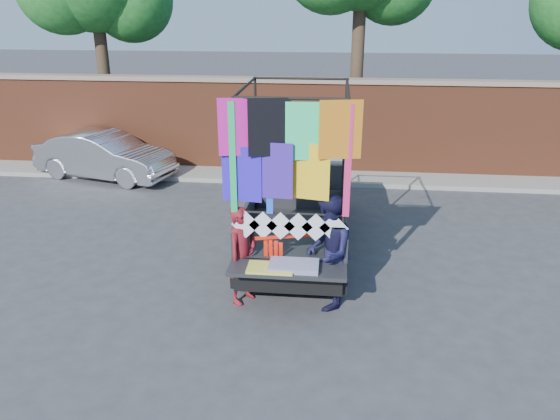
# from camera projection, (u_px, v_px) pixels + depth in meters

# --- Properties ---
(ground) EXTENTS (90.00, 90.00, 0.00)m
(ground) POSITION_uv_depth(u_px,v_px,m) (300.00, 296.00, 8.98)
(ground) COLOR #38383A
(ground) RESTS_ON ground
(brick_wall) EXTENTS (30.00, 0.45, 2.61)m
(brick_wall) POSITION_uv_depth(u_px,v_px,m) (319.00, 126.00, 15.00)
(brick_wall) COLOR brown
(brick_wall) RESTS_ON ground
(curb) EXTENTS (30.00, 1.20, 0.12)m
(curb) POSITION_uv_depth(u_px,v_px,m) (317.00, 177.00, 14.81)
(curb) COLOR gray
(curb) RESTS_ON ground
(pickup_truck) EXTENTS (2.09, 5.24, 3.30)m
(pickup_truck) POSITION_uv_depth(u_px,v_px,m) (301.00, 201.00, 10.84)
(pickup_truck) COLOR black
(pickup_truck) RESTS_ON ground
(sedan) EXTENTS (4.05, 2.30, 1.26)m
(sedan) POSITION_uv_depth(u_px,v_px,m) (105.00, 155.00, 14.75)
(sedan) COLOR silver
(sedan) RESTS_ON ground
(woman) EXTENTS (0.62, 0.70, 1.61)m
(woman) POSITION_uv_depth(u_px,v_px,m) (243.00, 255.00, 8.58)
(woman) COLOR maroon
(woman) RESTS_ON ground
(man) EXTENTS (0.72, 0.91, 1.84)m
(man) POSITION_uv_depth(u_px,v_px,m) (328.00, 252.00, 8.41)
(man) COLOR #171637
(man) RESTS_ON ground
(streamer_bundle) EXTENTS (0.92, 0.29, 0.65)m
(streamer_bundle) POSITION_uv_depth(u_px,v_px,m) (278.00, 248.00, 8.46)
(streamer_bundle) COLOR #FF240D
(streamer_bundle) RESTS_ON ground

